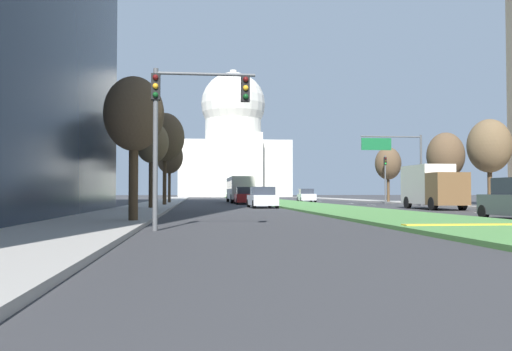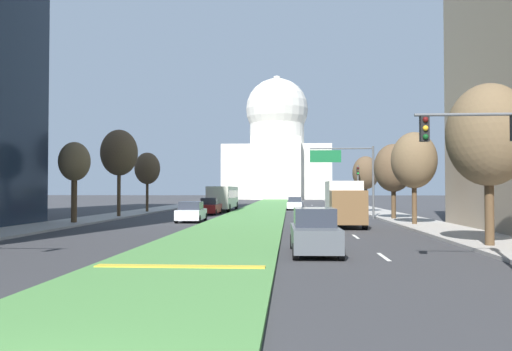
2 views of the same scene
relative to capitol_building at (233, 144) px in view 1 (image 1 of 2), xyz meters
The scene contains 22 objects.
ground_plane 69.01m from the capitol_building, 90.00° to the right, with size 300.03×300.03×0.00m, color #333335.
grass_median 75.69m from the capitol_building, 90.00° to the right, with size 6.08×122.74×0.14m, color #4C8442.
median_curb_nose 125.44m from the capitol_building, 90.00° to the right, with size 5.47×0.50×0.04m, color gold.
lane_dashes_right 92.21m from the capitol_building, 85.50° to the right, with size 0.16×67.17×0.01m.
sidewalk_left 83.46m from the capitol_building, 99.28° to the right, with size 4.00×122.74×0.15m, color #9E9991.
sidewalk_right 83.46m from the capitol_building, 80.72° to the right, with size 4.00×122.74×0.15m, color #9E9991.
capitol_building is the anchor object (origin of this frame).
traffic_light_near_left 125.09m from the capitol_building, 94.57° to the right, with size 3.34×0.35×5.20m.
traffic_light_far_right 86.91m from the capitol_building, 82.83° to the right, with size 0.28×0.35×5.20m.
overhead_guide_sign 95.33m from the capitol_building, 84.68° to the right, with size 5.76×0.20×6.50m.
street_tree_left_near 121.48m from the capitol_building, 95.64° to the right, with size 2.32×2.32×5.72m.
street_tree_left_mid 104.64m from the capitol_building, 96.96° to the right, with size 2.34×2.34×6.19m.
street_tree_right_mid 104.64m from the capitol_building, 83.15° to the right, with size 3.24×3.24×6.74m.
street_tree_left_far 95.47m from the capitol_building, 97.42° to the right, with size 3.42×3.42×8.17m.
street_tree_right_far 97.76m from the capitol_building, 82.71° to the right, with size 3.27×3.27×6.50m.
street_tree_left_distant 85.89m from the capitol_building, 98.34° to the right, with size 2.83×2.83×6.74m.
street_tree_right_distant 84.64m from the capitol_building, 81.84° to the right, with size 2.93×2.93×6.30m.
sedan_midblock 101.01m from the capitol_building, 92.52° to the right, with size 2.06×4.49×1.64m.
sedan_distant 89.05m from the capitol_building, 93.09° to the right, with size 1.91×4.69×1.74m.
sedan_far_horizon 76.57m from the capitol_building, 86.81° to the right, with size 2.16×4.53×1.66m.
box_truck_delivery 105.69m from the capitol_building, 85.99° to the right, with size 2.40×6.40×3.20m.
city_bus 80.32m from the capitol_building, 93.27° to the right, with size 2.62×11.00×2.95m.
Camera 1 is at (-9.43, -5.76, 1.23)m, focal length 37.57 mm.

